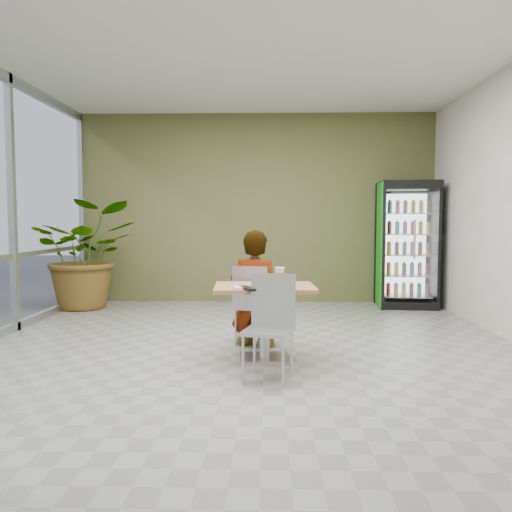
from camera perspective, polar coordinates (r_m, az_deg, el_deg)
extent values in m
plane|color=gray|center=(5.21, -0.94, -11.40)|extent=(7.00, 7.00, 0.00)
cube|color=#B36F4C|center=(4.92, 0.99, -3.62)|extent=(1.01, 0.73, 0.04)
cylinder|color=#A6A8AB|center=(4.99, 0.99, -7.89)|extent=(0.10, 0.10, 0.71)
cube|color=#A6A8AB|center=(5.07, 0.98, -11.61)|extent=(0.51, 0.42, 0.04)
cube|color=#A6A8AB|center=(5.62, -0.11, -5.81)|extent=(0.49, 0.49, 0.03)
cube|color=#A6A8AB|center=(5.41, -0.71, -3.67)|extent=(0.39, 0.14, 0.47)
cylinder|color=#A6A8AB|center=(5.78, 2.03, -7.70)|extent=(0.02, 0.02, 0.43)
cylinder|color=#A6A8AB|center=(5.87, -1.21, -7.50)|extent=(0.02, 0.02, 0.43)
cylinder|color=#A6A8AB|center=(5.45, 1.07, -8.39)|extent=(0.02, 0.02, 0.43)
cylinder|color=#A6A8AB|center=(5.56, -2.33, -8.16)|extent=(0.02, 0.02, 0.43)
cube|color=#A6A8AB|center=(4.36, 1.38, -8.59)|extent=(0.49, 0.49, 0.03)
cube|color=#A6A8AB|center=(4.50, 2.00, -5.08)|extent=(0.40, 0.13, 0.48)
cylinder|color=#A6A8AB|center=(4.30, -1.50, -11.76)|extent=(0.02, 0.02, 0.43)
cylinder|color=#A6A8AB|center=(4.21, 3.11, -12.09)|extent=(0.02, 0.02, 0.43)
cylinder|color=#A6A8AB|center=(4.62, -0.20, -10.64)|extent=(0.02, 0.02, 0.43)
cylinder|color=#A6A8AB|center=(4.54, 4.09, -10.91)|extent=(0.02, 0.02, 0.43)
imported|color=black|center=(5.56, -0.12, -5.19)|extent=(0.67, 0.52, 1.59)
cylinder|color=white|center=(5.00, 1.31, -3.21)|extent=(0.24, 0.24, 0.01)
cylinder|color=white|center=(4.99, 2.72, -2.36)|extent=(0.09, 0.09, 0.16)
cylinder|color=red|center=(4.99, 2.72, -2.42)|extent=(0.10, 0.10, 0.09)
cylinder|color=white|center=(4.98, 2.73, -1.37)|extent=(0.10, 0.10, 0.01)
cube|color=white|center=(4.70, -1.53, -3.62)|extent=(0.21, 0.21, 0.02)
cube|color=black|center=(4.69, 0.76, -3.62)|extent=(0.47, 0.42, 0.02)
cube|color=black|center=(8.38, 16.94, 1.25)|extent=(0.97, 0.79, 2.01)
cube|color=#19A71A|center=(8.27, 13.87, 1.28)|extent=(0.08, 0.69, 1.97)
cube|color=white|center=(8.05, 17.60, 1.28)|extent=(0.72, 0.08, 1.61)
imported|color=#2C702E|center=(8.37, -18.83, 0.16)|extent=(1.89, 1.76, 1.71)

